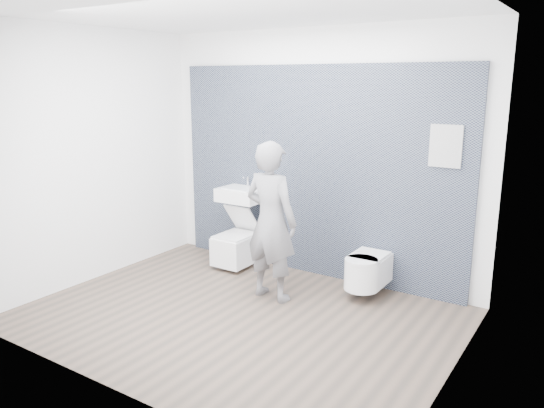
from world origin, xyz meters
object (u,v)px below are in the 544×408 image
Objects in this scene: toilet_square at (238,247)px; toilet_rounded at (366,271)px; visitor at (271,221)px; washbasin at (241,194)px.

toilet_rounded is at bearing -0.63° from toilet_square.
toilet_square is at bearing 179.37° from toilet_rounded.
toilet_rounded is 1.13m from visitor.
visitor reaches higher than toilet_square.
visitor reaches higher than toilet_rounded.
washbasin is 1.80m from toilet_rounded.
toilet_rounded is at bearing -3.66° from washbasin.
visitor is at bearing -33.84° from toilet_square.
washbasin reaches higher than toilet_square.
washbasin is 0.75× the size of toilet_square.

